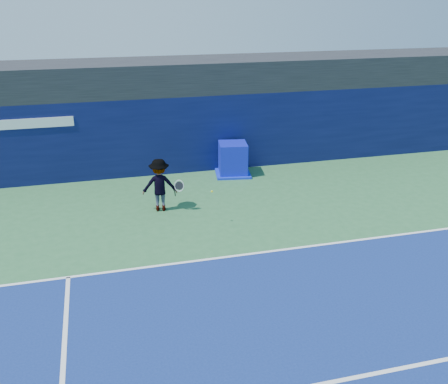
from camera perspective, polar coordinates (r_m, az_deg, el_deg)
The scene contains 8 objects.
ground at distance 11.46m, azimuth 8.67°, elevation -13.96°, with size 80.00×80.00×0.00m, color #2D6538.
baseline at distance 13.82m, azimuth 3.85°, elevation -6.97°, with size 24.00×0.10×0.01m, color white.
service_line at distance 10.07m, azimuth 13.33°, elevation -20.19°, with size 24.00×0.10×0.01m, color white.
stadium_band at distance 20.57m, azimuth -3.48°, elevation 13.25°, with size 36.00×3.00×1.20m, color black.
back_wall_assembly at distance 20.04m, azimuth -2.79°, elevation 6.90°, with size 36.00×1.03×3.00m.
equipment_cart at distance 19.48m, azimuth 1.01°, elevation 3.65°, with size 1.51×1.51×1.27m.
tennis_player at distance 16.25m, azimuth -7.37°, elevation 0.80°, with size 1.35×0.79×1.75m.
tennis_ball at distance 14.98m, azimuth -1.39°, elevation 0.07°, with size 0.06×0.06×0.06m.
Camera 1 is at (-3.93, -8.46, 6.66)m, focal length 40.00 mm.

